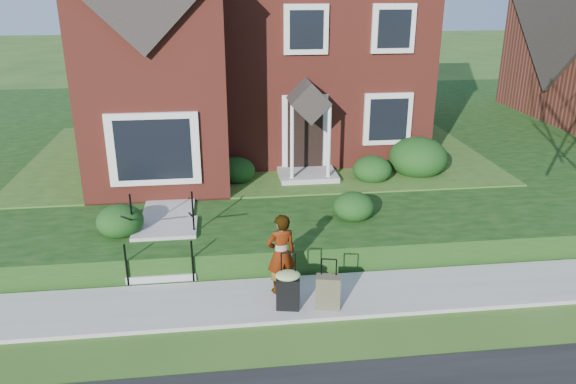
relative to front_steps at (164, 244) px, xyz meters
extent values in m
plane|color=#2D5119|center=(2.50, -1.84, -0.47)|extent=(120.00, 120.00, 0.00)
cube|color=#9E9B93|center=(2.50, -1.84, -0.43)|extent=(60.00, 1.60, 0.08)
cube|color=black|center=(6.50, 9.06, -0.17)|extent=(44.00, 20.00, 0.60)
cube|color=#9E9B93|center=(0.00, 3.16, 0.16)|extent=(1.20, 6.00, 0.06)
cube|color=maroon|center=(2.50, 8.16, 2.83)|extent=(10.00, 8.00, 5.40)
cube|color=maroon|center=(-0.30, 3.36, 2.83)|extent=(3.60, 2.40, 5.40)
cube|color=silver|center=(-0.30, 2.21, 1.53)|extent=(2.20, 0.30, 1.80)
cube|color=black|center=(3.70, 4.10, 1.18)|extent=(1.00, 0.12, 2.10)
cube|color=black|center=(6.10, 4.11, 1.63)|extent=(1.40, 0.10, 1.50)
cube|color=#9E9B93|center=(0.00, -0.84, -0.32)|extent=(1.40, 0.30, 0.15)
cube|color=#9E9B93|center=(0.00, -0.54, -0.17)|extent=(1.40, 0.30, 0.15)
cube|color=#9E9B93|center=(0.00, -0.24, -0.02)|extent=(1.40, 0.30, 0.15)
cube|color=#9E9B93|center=(0.00, 0.06, 0.13)|extent=(1.40, 0.30, 0.15)
cube|color=#9E9B93|center=(0.00, 0.61, 0.13)|extent=(1.40, 0.80, 0.15)
cylinder|color=black|center=(-0.65, -0.99, 0.06)|extent=(0.04, 0.04, 0.90)
cylinder|color=black|center=(-0.65, 0.21, 0.66)|extent=(0.04, 0.04, 0.90)
cylinder|color=black|center=(0.65, -0.99, 0.06)|extent=(0.04, 0.04, 0.90)
cylinder|color=black|center=(0.65, 0.21, 0.66)|extent=(0.04, 0.04, 0.90)
ellipsoid|color=#143610|center=(-1.54, 3.60, 0.69)|extent=(1.61, 1.61, 1.12)
ellipsoid|color=#143610|center=(1.69, 3.57, 0.50)|extent=(1.06, 1.06, 0.74)
ellipsoid|color=#143610|center=(5.47, 3.19, 0.51)|extent=(1.09, 1.09, 0.76)
ellipsoid|color=#143610|center=(6.92, 3.62, 0.71)|extent=(1.67, 1.67, 1.17)
ellipsoid|color=#143610|center=(-0.95, 0.42, 0.48)|extent=(1.02, 1.02, 0.72)
ellipsoid|color=#143610|center=(4.34, 0.66, 0.46)|extent=(0.97, 0.97, 0.68)
imported|color=#999999|center=(2.38, -1.61, 0.42)|extent=(0.67, 0.53, 1.63)
cube|color=black|center=(2.43, -2.24, -0.08)|extent=(0.46, 0.31, 0.63)
cylinder|color=black|center=(2.43, -2.24, 0.72)|extent=(0.25, 0.08, 0.03)
cylinder|color=black|center=(2.31, -2.24, 0.48)|extent=(0.02, 0.02, 0.48)
cylinder|color=black|center=(2.56, -2.24, 0.48)|extent=(0.02, 0.02, 0.48)
cylinder|color=black|center=(2.28, -2.24, -0.36)|extent=(0.05, 0.07, 0.06)
cylinder|color=black|center=(2.58, -2.24, -0.36)|extent=(0.05, 0.07, 0.06)
ellipsoid|color=#8DAD63|center=(2.43, -2.24, 0.31)|extent=(0.53, 0.46, 0.15)
cube|color=#4F4A34|center=(3.18, -2.30, -0.07)|extent=(0.50, 0.35, 0.65)
cylinder|color=black|center=(3.18, -2.30, 0.58)|extent=(0.27, 0.09, 0.03)
cylinder|color=black|center=(3.04, -2.30, 0.42)|extent=(0.02, 0.02, 0.32)
cylinder|color=black|center=(3.31, -2.30, 0.42)|extent=(0.02, 0.02, 0.32)
cylinder|color=black|center=(3.02, -2.30, -0.36)|extent=(0.05, 0.07, 0.06)
cylinder|color=black|center=(3.34, -2.30, -0.36)|extent=(0.05, 0.07, 0.06)
camera|label=1|loc=(1.33, -11.22, 5.34)|focal=35.00mm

